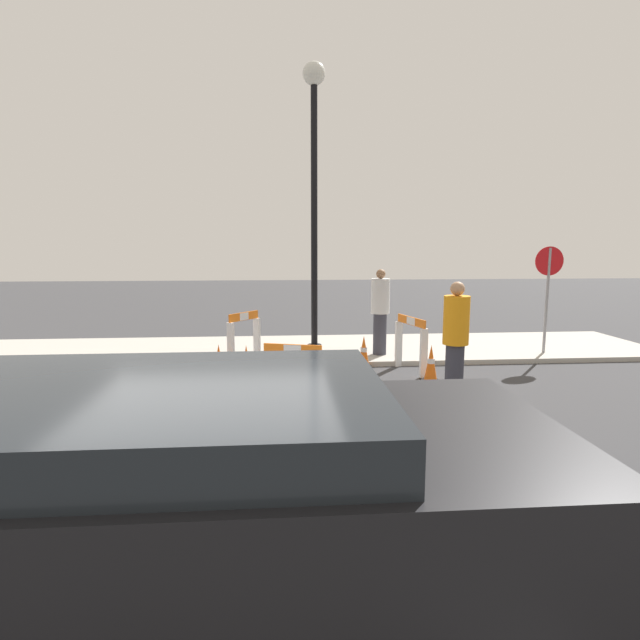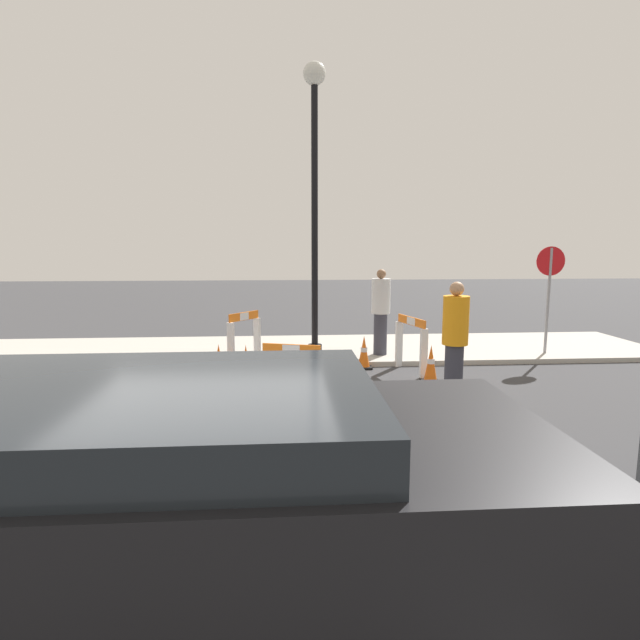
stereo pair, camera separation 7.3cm
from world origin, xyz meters
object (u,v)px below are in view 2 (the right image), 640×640
(streetlamp_post, at_px, (315,174))
(person_pedestrian, at_px, (381,309))
(stop_sign, at_px, (549,282))
(person_worker, at_px, (455,338))
(parked_car_1, at_px, (150,511))

(streetlamp_post, height_order, person_pedestrian, streetlamp_post)
(stop_sign, xyz_separation_m, person_worker, (-2.93, -2.77, -0.62))
(person_pedestrian, height_order, parked_car_1, person_pedestrian)
(streetlamp_post, relative_size, person_worker, 3.14)
(stop_sign, distance_m, person_pedestrian, 3.54)
(person_pedestrian, relative_size, parked_car_1, 0.41)
(parked_car_1, bearing_deg, stop_sign, 50.00)
(streetlamp_post, xyz_separation_m, parked_car_1, (-1.34, -7.47, -2.81))
(person_pedestrian, distance_m, parked_car_1, 8.00)
(person_worker, distance_m, parked_car_1, 5.67)
(stop_sign, bearing_deg, streetlamp_post, 0.22)
(person_worker, bearing_deg, parked_car_1, 89.02)
(stop_sign, relative_size, person_pedestrian, 1.26)
(stop_sign, height_order, person_worker, stop_sign)
(streetlamp_post, bearing_deg, person_worker, -55.74)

